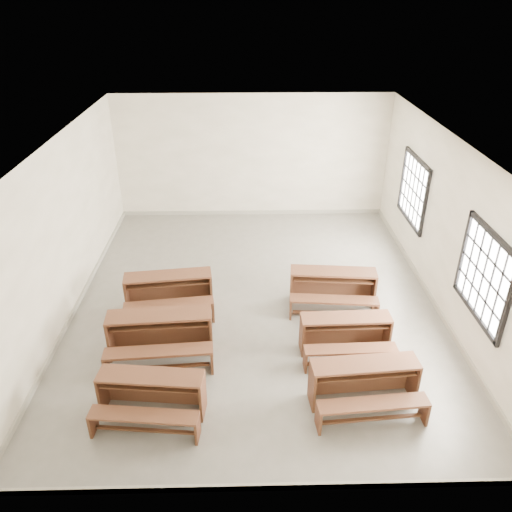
{
  "coord_description": "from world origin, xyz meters",
  "views": [
    {
      "loc": [
        -0.19,
        -8.27,
        5.52
      ],
      "look_at": [
        0.0,
        0.0,
        1.0
      ],
      "focal_mm": 35.0,
      "sensor_mm": 36.0,
      "label": 1
    }
  ],
  "objects_px": {
    "desk_set_3": "(365,381)",
    "desk_set_4": "(346,332)",
    "desk_set_2": "(169,290)",
    "desk_set_1": "(160,332)",
    "desk_set_5": "(333,286)",
    "desk_set_0": "(151,392)"
  },
  "relations": [
    {
      "from": "desk_set_2",
      "to": "desk_set_3",
      "type": "height_order",
      "value": "desk_set_2"
    },
    {
      "from": "desk_set_2",
      "to": "desk_set_0",
      "type": "bearing_deg",
      "value": -94.99
    },
    {
      "from": "desk_set_3",
      "to": "desk_set_4",
      "type": "bearing_deg",
      "value": 88.21
    },
    {
      "from": "desk_set_1",
      "to": "desk_set_5",
      "type": "xyz_separation_m",
      "value": [
        3.1,
        1.41,
        -0.02
      ]
    },
    {
      "from": "desk_set_0",
      "to": "desk_set_5",
      "type": "height_order",
      "value": "desk_set_5"
    },
    {
      "from": "desk_set_0",
      "to": "desk_set_2",
      "type": "height_order",
      "value": "desk_set_2"
    },
    {
      "from": "desk_set_0",
      "to": "desk_set_5",
      "type": "distance_m",
      "value": 4.09
    },
    {
      "from": "desk_set_0",
      "to": "desk_set_5",
      "type": "xyz_separation_m",
      "value": [
        3.04,
        2.74,
        0.03
      ]
    },
    {
      "from": "desk_set_2",
      "to": "desk_set_4",
      "type": "bearing_deg",
      "value": -30.16
    },
    {
      "from": "desk_set_5",
      "to": "desk_set_3",
      "type": "bearing_deg",
      "value": -83.46
    },
    {
      "from": "desk_set_4",
      "to": "desk_set_0",
      "type": "bearing_deg",
      "value": -158.0
    },
    {
      "from": "desk_set_0",
      "to": "desk_set_3",
      "type": "relative_size",
      "value": 0.96
    },
    {
      "from": "desk_set_0",
      "to": "desk_set_3",
      "type": "xyz_separation_m",
      "value": [
        3.09,
        0.14,
        0.02
      ]
    },
    {
      "from": "desk_set_0",
      "to": "desk_set_4",
      "type": "xyz_separation_m",
      "value": [
        3.03,
        1.33,
        -0.0
      ]
    },
    {
      "from": "desk_set_2",
      "to": "desk_set_4",
      "type": "height_order",
      "value": "desk_set_2"
    },
    {
      "from": "desk_set_1",
      "to": "desk_set_4",
      "type": "distance_m",
      "value": 3.09
    },
    {
      "from": "desk_set_5",
      "to": "desk_set_0",
      "type": "bearing_deg",
      "value": -132.63
    },
    {
      "from": "desk_set_0",
      "to": "desk_set_5",
      "type": "relative_size",
      "value": 0.93
    },
    {
      "from": "desk_set_1",
      "to": "desk_set_3",
      "type": "relative_size",
      "value": 1.08
    },
    {
      "from": "desk_set_1",
      "to": "desk_set_2",
      "type": "bearing_deg",
      "value": 87.21
    },
    {
      "from": "desk_set_3",
      "to": "desk_set_5",
      "type": "height_order",
      "value": "desk_set_5"
    },
    {
      "from": "desk_set_1",
      "to": "desk_set_5",
      "type": "distance_m",
      "value": 3.4
    }
  ]
}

